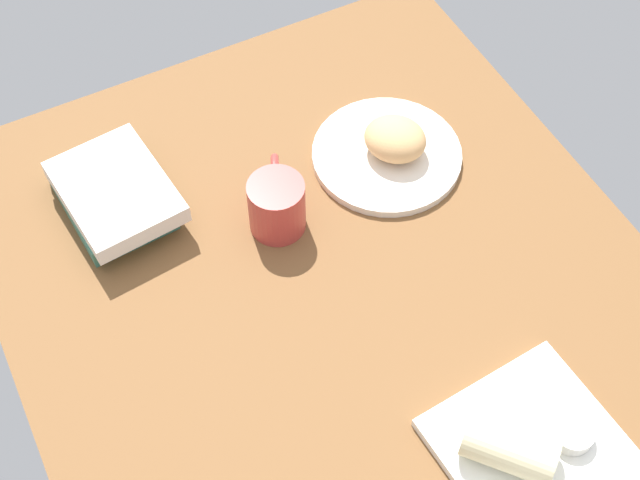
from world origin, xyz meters
TOP-DOWN VIEW (x-y plane):
  - dining_table at (0.00, 0.00)cm, footprint 110.00×90.00cm
  - round_plate at (-20.18, 18.62)cm, footprint 23.66×23.66cm
  - scone_pastry at (-19.87, 19.69)cm, footprint 13.05×12.85cm
  - square_plate at (30.78, 10.87)cm, footprint 23.61×23.61cm
  - sauce_cup at (31.67, 15.77)cm, footprint 5.51×5.51cm
  - breakfast_wrap at (30.07, 6.95)cm, footprint 12.61×12.08cm
  - book_stack at (-30.22, -22.70)cm, footprint 21.45×16.52cm
  - coffee_mug at (-16.78, -2.15)cm, footprint 12.76×8.45cm

SIDE VIEW (x-z plane):
  - dining_table at x=0.00cm, z-range 0.00..4.00cm
  - round_plate at x=-20.18cm, z-range 4.00..5.40cm
  - square_plate at x=30.78cm, z-range 4.00..5.60cm
  - sauce_cup at x=31.67cm, z-range 5.69..7.88cm
  - book_stack at x=-30.22cm, z-range 4.11..10.56cm
  - scone_pastry at x=-19.87cm, z-range 5.40..11.21cm
  - coffee_mug at x=-16.78cm, z-range 4.11..13.22cm
  - breakfast_wrap at x=30.07cm, z-range 5.60..11.79cm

